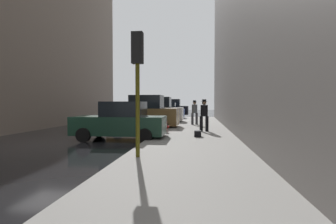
{
  "coord_description": "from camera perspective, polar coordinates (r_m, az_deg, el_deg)",
  "views": [
    {
      "loc": [
        6.26,
        -10.47,
        1.71
      ],
      "look_at": [
        4.28,
        6.22,
        1.15
      ],
      "focal_mm": 28.0,
      "sensor_mm": 36.0,
      "label": 1
    }
  ],
  "objects": [
    {
      "name": "parked_white_van",
      "position": [
        22.52,
        -2.49,
        0.17
      ],
      "size": [
        4.61,
        2.09,
        2.25
      ],
      "color": "silver",
      "rests_on": "ground_plane"
    },
    {
      "name": "pedestrian_with_fedora",
      "position": [
        14.63,
        7.88,
        -0.36
      ],
      "size": [
        0.52,
        0.47,
        1.78
      ],
      "color": "black",
      "rests_on": "sidewalk"
    },
    {
      "name": "sidewalk",
      "position": [
        10.6,
        5.3,
        -6.98
      ],
      "size": [
        4.0,
        40.0,
        0.15
      ],
      "primitive_type": "cube",
      "color": "gray",
      "rests_on": "ground_plane"
    },
    {
      "name": "ground_plane",
      "position": [
        12.32,
        -24.03,
        -6.24
      ],
      "size": [
        120.0,
        120.0,
        0.0
      ],
      "primitive_type": "plane",
      "color": "black"
    },
    {
      "name": "pedestrian_with_beanie",
      "position": [
        19.28,
        5.8,
        0.19
      ],
      "size": [
        0.53,
        0.49,
        1.78
      ],
      "color": "#333338",
      "rests_on": "sidewalk"
    },
    {
      "name": "traffic_light",
      "position": [
        7.69,
        -6.65,
        9.73
      ],
      "size": [
        0.32,
        0.32,
        3.6
      ],
      "color": "#514C0F",
      "rests_on": "sidewalk"
    },
    {
      "name": "parked_black_suv",
      "position": [
        33.8,
        0.62,
        0.75
      ],
      "size": [
        4.6,
        2.06,
        2.25
      ],
      "color": "black",
      "rests_on": "ground_plane"
    },
    {
      "name": "duffel_bag",
      "position": [
        12.37,
        6.49,
        -4.7
      ],
      "size": [
        0.32,
        0.44,
        0.28
      ],
      "color": "black",
      "rests_on": "sidewalk"
    },
    {
      "name": "fire_hydrant",
      "position": [
        14.19,
        -0.61,
        -3.0
      ],
      "size": [
        0.42,
        0.22,
        0.7
      ],
      "color": "red",
      "rests_on": "sidewalk"
    },
    {
      "name": "parked_dark_green_sedan",
      "position": [
        12.39,
        -10.23,
        -2.11
      ],
      "size": [
        4.21,
        2.07,
        1.79
      ],
      "color": "#193828",
      "rests_on": "ground_plane"
    },
    {
      "name": "parked_blue_sedan",
      "position": [
        28.1,
        -0.64,
        0.14
      ],
      "size": [
        4.23,
        2.12,
        1.79
      ],
      "color": "navy",
      "rests_on": "ground_plane"
    },
    {
      "name": "parked_bronze_suv",
      "position": [
        17.55,
        -5.14,
        -0.32
      ],
      "size": [
        4.66,
        2.19,
        2.25
      ],
      "color": "brown",
      "rests_on": "ground_plane"
    }
  ]
}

